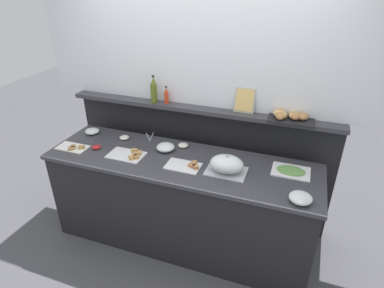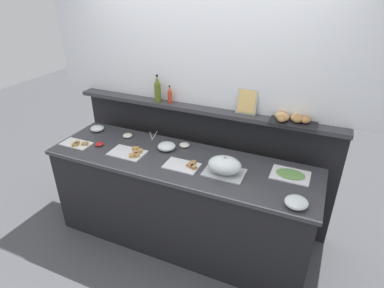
{
  "view_description": "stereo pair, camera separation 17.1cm",
  "coord_description": "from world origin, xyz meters",
  "px_view_note": "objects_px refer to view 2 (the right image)",
  "views": [
    {
      "loc": [
        0.94,
        -2.3,
        2.42
      ],
      "look_at": [
        0.08,
        0.1,
        1.07
      ],
      "focal_mm": 30.03,
      "sensor_mm": 36.0,
      "label": 1
    },
    {
      "loc": [
        1.1,
        -2.23,
        2.42
      ],
      "look_at": [
        0.08,
        0.1,
        1.07
      ],
      "focal_mm": 30.03,
      "sensor_mm": 36.0,
      "label": 2
    }
  ],
  "objects_px": {
    "glass_bowl_medium": "(296,203)",
    "olive_oil_bottle": "(158,90)",
    "sandwich_platter_side": "(130,153)",
    "bread_basket": "(291,118)",
    "framed_picture": "(247,102)",
    "serving_tongs": "(153,136)",
    "sandwich_platter_rear": "(184,166)",
    "sandwich_platter_front": "(77,144)",
    "condiment_bowl_red": "(128,135)",
    "condiment_bowl_teal": "(99,144)",
    "condiment_bowl_cream": "(184,145)",
    "glass_bowl_large": "(167,147)",
    "serving_cloche": "(225,166)",
    "hot_sauce_bottle": "(170,95)",
    "cold_cuts_platter": "(290,175)",
    "glass_bowl_small": "(97,129)"
  },
  "relations": [
    {
      "from": "glass_bowl_medium",
      "to": "hot_sauce_bottle",
      "type": "bearing_deg",
      "value": 152.23
    },
    {
      "from": "sandwich_platter_front",
      "to": "glass_bowl_medium",
      "type": "relative_size",
      "value": 1.76
    },
    {
      "from": "serving_cloche",
      "to": "condiment_bowl_cream",
      "type": "height_order",
      "value": "serving_cloche"
    },
    {
      "from": "serving_cloche",
      "to": "condiment_bowl_cream",
      "type": "xyz_separation_m",
      "value": [
        -0.5,
        0.29,
        -0.06
      ]
    },
    {
      "from": "sandwich_platter_side",
      "to": "sandwich_platter_rear",
      "type": "height_order",
      "value": "same"
    },
    {
      "from": "sandwich_platter_rear",
      "to": "glass_bowl_small",
      "type": "bearing_deg",
      "value": 166.27
    },
    {
      "from": "serving_tongs",
      "to": "olive_oil_bottle",
      "type": "relative_size",
      "value": 0.66
    },
    {
      "from": "sandwich_platter_side",
      "to": "serving_tongs",
      "type": "height_order",
      "value": "sandwich_platter_side"
    },
    {
      "from": "sandwich_platter_rear",
      "to": "serving_cloche",
      "type": "xyz_separation_m",
      "value": [
        0.35,
        0.04,
        0.06
      ]
    },
    {
      "from": "serving_tongs",
      "to": "olive_oil_bottle",
      "type": "height_order",
      "value": "olive_oil_bottle"
    },
    {
      "from": "cold_cuts_platter",
      "to": "serving_cloche",
      "type": "height_order",
      "value": "serving_cloche"
    },
    {
      "from": "glass_bowl_medium",
      "to": "condiment_bowl_cream",
      "type": "bearing_deg",
      "value": 155.93
    },
    {
      "from": "cold_cuts_platter",
      "to": "condiment_bowl_red",
      "type": "distance_m",
      "value": 1.64
    },
    {
      "from": "condiment_bowl_teal",
      "to": "bread_basket",
      "type": "bearing_deg",
      "value": 17.38
    },
    {
      "from": "serving_tongs",
      "to": "olive_oil_bottle",
      "type": "bearing_deg",
      "value": 85.96
    },
    {
      "from": "glass_bowl_medium",
      "to": "framed_picture",
      "type": "xyz_separation_m",
      "value": [
        -0.6,
        0.76,
        0.42
      ]
    },
    {
      "from": "glass_bowl_medium",
      "to": "condiment_bowl_teal",
      "type": "xyz_separation_m",
      "value": [
        -1.89,
        0.19,
        -0.02
      ]
    },
    {
      "from": "sandwich_platter_rear",
      "to": "glass_bowl_medium",
      "type": "bearing_deg",
      "value": -9.74
    },
    {
      "from": "serving_tongs",
      "to": "olive_oil_bottle",
      "type": "xyz_separation_m",
      "value": [
        0.01,
        0.13,
        0.45
      ]
    },
    {
      "from": "glass_bowl_medium",
      "to": "condiment_bowl_red",
      "type": "xyz_separation_m",
      "value": [
        -1.74,
        0.45,
        -0.01
      ]
    },
    {
      "from": "sandwich_platter_front",
      "to": "condiment_bowl_teal",
      "type": "distance_m",
      "value": 0.22
    },
    {
      "from": "sandwich_platter_side",
      "to": "bread_basket",
      "type": "bearing_deg",
      "value": 22.47
    },
    {
      "from": "sandwich_platter_side",
      "to": "olive_oil_bottle",
      "type": "xyz_separation_m",
      "value": [
        0.02,
        0.54,
        0.45
      ]
    },
    {
      "from": "condiment_bowl_teal",
      "to": "serving_tongs",
      "type": "bearing_deg",
      "value": 45.57
    },
    {
      "from": "condiment_bowl_red",
      "to": "framed_picture",
      "type": "bearing_deg",
      "value": 15.09
    },
    {
      "from": "sandwich_platter_side",
      "to": "glass_bowl_small",
      "type": "relative_size",
      "value": 2.31
    },
    {
      "from": "bread_basket",
      "to": "framed_picture",
      "type": "xyz_separation_m",
      "value": [
        -0.41,
        0.04,
        0.08
      ]
    },
    {
      "from": "condiment_bowl_teal",
      "to": "condiment_bowl_cream",
      "type": "xyz_separation_m",
      "value": [
        0.77,
        0.31,
        0.0
      ]
    },
    {
      "from": "cold_cuts_platter",
      "to": "glass_bowl_large",
      "type": "distance_m",
      "value": 1.15
    },
    {
      "from": "glass_bowl_large",
      "to": "olive_oil_bottle",
      "type": "bearing_deg",
      "value": 127.95
    },
    {
      "from": "glass_bowl_medium",
      "to": "olive_oil_bottle",
      "type": "distance_m",
      "value": 1.71
    },
    {
      "from": "condiment_bowl_teal",
      "to": "glass_bowl_medium",
      "type": "bearing_deg",
      "value": -5.64
    },
    {
      "from": "sandwich_platter_side",
      "to": "condiment_bowl_teal",
      "type": "xyz_separation_m",
      "value": [
        -0.36,
        0.02,
        0.0
      ]
    },
    {
      "from": "sandwich_platter_front",
      "to": "condiment_bowl_red",
      "type": "distance_m",
      "value": 0.5
    },
    {
      "from": "serving_cloche",
      "to": "olive_oil_bottle",
      "type": "xyz_separation_m",
      "value": [
        -0.89,
        0.5,
        0.39
      ]
    },
    {
      "from": "condiment_bowl_cream",
      "to": "serving_tongs",
      "type": "height_order",
      "value": "condiment_bowl_cream"
    },
    {
      "from": "serving_tongs",
      "to": "glass_bowl_large",
      "type": "bearing_deg",
      "value": -36.5
    },
    {
      "from": "glass_bowl_large",
      "to": "serving_cloche",
      "type": "bearing_deg",
      "value": -15.15
    },
    {
      "from": "hot_sauce_bottle",
      "to": "framed_picture",
      "type": "relative_size",
      "value": 0.76
    },
    {
      "from": "sandwich_platter_rear",
      "to": "serving_tongs",
      "type": "relative_size",
      "value": 1.65
    },
    {
      "from": "sandwich_platter_rear",
      "to": "framed_picture",
      "type": "relative_size",
      "value": 1.3
    },
    {
      "from": "glass_bowl_medium",
      "to": "condiment_bowl_red",
      "type": "height_order",
      "value": "glass_bowl_medium"
    },
    {
      "from": "framed_picture",
      "to": "serving_tongs",
      "type": "bearing_deg",
      "value": -168.37
    },
    {
      "from": "sandwich_platter_side",
      "to": "bread_basket",
      "type": "xyz_separation_m",
      "value": [
        1.33,
        0.55,
        0.36
      ]
    },
    {
      "from": "condiment_bowl_red",
      "to": "serving_tongs",
      "type": "height_order",
      "value": "condiment_bowl_red"
    },
    {
      "from": "serving_cloche",
      "to": "glass_bowl_medium",
      "type": "distance_m",
      "value": 0.65
    },
    {
      "from": "glass_bowl_small",
      "to": "sandwich_platter_rear",
      "type": "bearing_deg",
      "value": -13.73
    },
    {
      "from": "serving_tongs",
      "to": "hot_sauce_bottle",
      "type": "relative_size",
      "value": 1.04
    },
    {
      "from": "serving_tongs",
      "to": "condiment_bowl_teal",
      "type": "bearing_deg",
      "value": -134.43
    },
    {
      "from": "serving_cloche",
      "to": "glass_bowl_small",
      "type": "bearing_deg",
      "value": 170.85
    }
  ]
}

